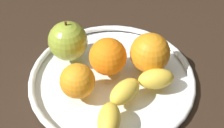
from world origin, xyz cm
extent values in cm
cube|color=black|center=(0.00, 0.00, -2.00)|extent=(168.24, 168.24, 4.00)
cylinder|color=white|center=(0.00, 0.00, 0.30)|extent=(31.24, 31.24, 0.60)
torus|color=white|center=(0.00, 0.00, 1.20)|extent=(32.54, 32.54, 1.20)
ellipsoid|color=yellow|center=(-5.76, 6.37, 3.70)|extent=(7.60, 5.84, 3.80)
ellipsoid|color=yellow|center=(0.86, 6.25, 3.70)|extent=(7.55, 5.66, 3.80)
ellipsoid|color=yellow|center=(6.19, 10.17, 3.70)|extent=(6.96, 7.68, 3.80)
sphere|color=#93A735|center=(4.96, -9.14, 5.77)|extent=(7.94, 7.94, 7.94)
cylinder|color=#593819|center=(4.96, -9.14, 9.94)|extent=(0.44, 0.44, 1.20)
sphere|color=orange|center=(-7.40, 1.65, 5.68)|extent=(7.76, 7.76, 7.76)
sphere|color=orange|center=(7.54, 0.95, 4.99)|extent=(6.39, 6.39, 6.39)
sphere|color=orange|center=(-0.32, -1.58, 5.43)|extent=(7.25, 7.25, 7.25)
camera|label=1|loc=(20.07, 36.17, 45.43)|focal=49.44mm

